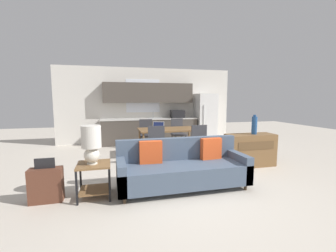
{
  "coord_description": "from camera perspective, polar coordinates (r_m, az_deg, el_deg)",
  "views": [
    {
      "loc": [
        -1.35,
        -3.6,
        1.59
      ],
      "look_at": [
        -0.04,
        1.5,
        0.95
      ],
      "focal_mm": 24.0,
      "sensor_mm": 36.0,
      "label": 1
    }
  ],
  "objects": [
    {
      "name": "ground_plane",
      "position": [
        4.16,
        5.92,
        -15.58
      ],
      "size": [
        20.0,
        20.0,
        0.0
      ],
      "primitive_type": "plane",
      "color": "beige"
    },
    {
      "name": "wall_back",
      "position": [
        8.34,
        -5.12,
        5.29
      ],
      "size": [
        6.4,
        0.07,
        2.7
      ],
      "color": "silver",
      "rests_on": "ground_plane"
    },
    {
      "name": "kitchen_counter",
      "position": [
        8.08,
        -4.58,
        1.6
      ],
      "size": [
        3.4,
        0.65,
        2.15
      ],
      "color": "#4C443D",
      "rests_on": "ground_plane"
    },
    {
      "name": "refrigerator",
      "position": [
        8.58,
        9.39,
        2.15
      ],
      "size": [
        0.71,
        0.75,
        1.78
      ],
      "color": "white",
      "rests_on": "ground_plane"
    },
    {
      "name": "dining_table",
      "position": [
        6.33,
        0.09,
        -1.23
      ],
      "size": [
        1.65,
        0.92,
        0.75
      ],
      "color": "brown",
      "rests_on": "ground_plane"
    },
    {
      "name": "couch",
      "position": [
        4.11,
        3.52,
        -10.71
      ],
      "size": [
        2.29,
        0.8,
        0.86
      ],
      "color": "#3D2D1E",
      "rests_on": "ground_plane"
    },
    {
      "name": "side_table",
      "position": [
        3.88,
        -18.25,
        -11.62
      ],
      "size": [
        0.51,
        0.51,
        0.56
      ],
      "color": "brown",
      "rests_on": "ground_plane"
    },
    {
      "name": "table_lamp",
      "position": [
        3.75,
        -18.87,
        -4.05
      ],
      "size": [
        0.3,
        0.3,
        0.62
      ],
      "color": "silver",
      "rests_on": "side_table"
    },
    {
      "name": "credenza",
      "position": [
        5.71,
        20.11,
        -5.73
      ],
      "size": [
        1.16,
        0.47,
        0.76
      ],
      "color": "brown",
      "rests_on": "ground_plane"
    },
    {
      "name": "vase",
      "position": [
        5.65,
        21.09,
        0.21
      ],
      "size": [
        0.12,
        0.12,
        0.46
      ],
      "color": "#234C84",
      "rests_on": "credenza"
    },
    {
      "name": "dining_chair_far_left",
      "position": [
        7.01,
        -5.62,
        -1.81
      ],
      "size": [
        0.47,
        0.47,
        0.95
      ],
      "rotation": [
        0.0,
        0.0,
        -0.13
      ],
      "color": "#38383D",
      "rests_on": "ground_plane"
    },
    {
      "name": "dining_chair_far_right",
      "position": [
        7.24,
        2.54,
        -1.51
      ],
      "size": [
        0.44,
        0.44,
        0.95
      ],
      "rotation": [
        0.0,
        0.0,
        0.04
      ],
      "color": "#38383D",
      "rests_on": "ground_plane"
    },
    {
      "name": "dining_chair_near_right",
      "position": [
        5.71,
        7.4,
        -3.84
      ],
      "size": [
        0.43,
        0.43,
        0.95
      ],
      "rotation": [
        0.0,
        0.0,
        3.16
      ],
      "color": "#38383D",
      "rests_on": "ground_plane"
    },
    {
      "name": "dining_chair_near_left",
      "position": [
        5.49,
        -3.21,
        -4.23
      ],
      "size": [
        0.42,
        0.42,
        0.95
      ],
      "rotation": [
        0.0,
        0.0,
        3.14
      ],
      "color": "#38383D",
      "rests_on": "ground_plane"
    },
    {
      "name": "laptop",
      "position": [
        6.3,
        -2.54,
        -0.28
      ],
      "size": [
        0.4,
        0.36,
        0.2
      ],
      "rotation": [
        0.0,
        0.0,
        -0.41
      ],
      "color": "#B7BABC",
      "rests_on": "dining_table"
    },
    {
      "name": "suitcase",
      "position": [
        4.04,
        -28.55,
        -12.96
      ],
      "size": [
        0.48,
        0.22,
        0.69
      ],
      "color": "brown",
      "rests_on": "ground_plane"
    }
  ]
}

